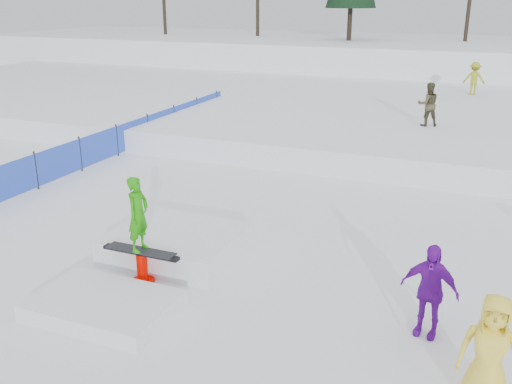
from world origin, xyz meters
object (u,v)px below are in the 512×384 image
at_px(walker_olive, 428,104).
at_px(walker_ygreen, 474,79).
at_px(safety_fence, 117,140).
at_px(spectator_yellow, 490,352).
at_px(spectator_purple, 429,290).
at_px(jib_rail_feature, 158,256).

height_order(walker_olive, walker_ygreen, walker_olive).
relative_size(safety_fence, spectator_yellow, 9.80).
bearing_deg(spectator_purple, jib_rail_feature, -173.99).
distance_m(spectator_yellow, jib_rail_feature, 6.37).
bearing_deg(jib_rail_feature, spectator_yellow, -15.89).
bearing_deg(spectator_yellow, walker_olive, 99.71).
height_order(walker_ygreen, spectator_purple, walker_ygreen).
height_order(safety_fence, walker_ygreen, walker_ygreen).
distance_m(safety_fence, walker_ygreen, 16.71).
xyz_separation_m(walker_ygreen, spectator_yellow, (1.26, -21.36, -0.73)).
bearing_deg(spectator_yellow, spectator_purple, 122.23).
relative_size(spectator_yellow, jib_rail_feature, 0.37).
relative_size(walker_ygreen, spectator_purple, 0.94).
relative_size(walker_olive, jib_rail_feature, 0.35).
xyz_separation_m(walker_ygreen, jib_rail_feature, (-4.85, -19.62, -1.24)).
xyz_separation_m(safety_fence, spectator_purple, (11.00, -7.10, 0.24)).
height_order(spectator_yellow, jib_rail_feature, jib_rail_feature).
relative_size(walker_olive, spectator_yellow, 0.94).
relative_size(spectator_purple, jib_rail_feature, 0.36).
xyz_separation_m(spectator_yellow, jib_rail_feature, (-6.11, 1.74, -0.51)).
relative_size(safety_fence, jib_rail_feature, 3.64).
xyz_separation_m(spectator_purple, jib_rail_feature, (-5.18, 0.30, -0.48)).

